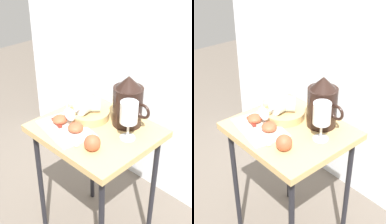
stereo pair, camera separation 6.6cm
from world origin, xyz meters
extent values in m
cube|color=white|center=(0.00, 0.53, 1.06)|extent=(2.40, 0.03, 2.12)
cube|color=tan|center=(0.00, 0.00, 0.65)|extent=(0.49, 0.43, 0.03)
cylinder|color=black|center=(-0.21, -0.18, 0.32)|extent=(0.02, 0.02, 0.64)
cylinder|color=black|center=(-0.21, 0.18, 0.32)|extent=(0.02, 0.02, 0.64)
cylinder|color=black|center=(0.21, 0.18, 0.32)|extent=(0.02, 0.02, 0.64)
cube|color=silver|center=(-0.09, -0.10, 0.67)|extent=(0.28, 0.21, 0.00)
cylinder|color=tan|center=(-0.09, 0.04, 0.68)|extent=(0.18, 0.18, 0.03)
cylinder|color=black|center=(0.07, 0.12, 0.75)|extent=(0.13, 0.13, 0.17)
cylinder|color=orange|center=(0.07, 0.12, 0.72)|extent=(0.12, 0.12, 0.10)
cone|color=black|center=(0.07, 0.12, 0.87)|extent=(0.11, 0.11, 0.05)
torus|color=black|center=(0.15, 0.12, 0.76)|extent=(0.07, 0.01, 0.07)
cylinder|color=silver|center=(0.14, 0.04, 0.67)|extent=(0.06, 0.06, 0.00)
cylinder|color=silver|center=(0.14, 0.04, 0.71)|extent=(0.01, 0.01, 0.07)
cylinder|color=silver|center=(0.14, 0.04, 0.79)|extent=(0.07, 0.07, 0.09)
cylinder|color=orange|center=(0.14, 0.04, 0.77)|extent=(0.06, 0.06, 0.05)
cylinder|color=silver|center=(-0.08, 0.05, 0.73)|extent=(0.11, 0.11, 0.07)
cylinder|color=silver|center=(-0.13, 0.00, 0.73)|extent=(0.05, 0.05, 0.01)
cylinder|color=silver|center=(-0.15, -0.03, 0.73)|extent=(0.05, 0.05, 0.06)
cylinder|color=silver|center=(-0.09, 0.02, 0.74)|extent=(0.08, 0.09, 0.07)
cylinder|color=silver|center=(-0.08, -0.05, 0.74)|extent=(0.02, 0.06, 0.01)
cylinder|color=silver|center=(-0.08, -0.08, 0.74)|extent=(0.06, 0.01, 0.06)
ellipsoid|color=#C15133|center=(-0.14, -0.09, 0.69)|extent=(0.07, 0.07, 0.04)
ellipsoid|color=#C15133|center=(-0.04, -0.08, 0.69)|extent=(0.07, 0.07, 0.04)
sphere|color=#C15133|center=(0.10, -0.12, 0.70)|extent=(0.07, 0.07, 0.07)
cube|color=silver|center=(-0.03, -0.13, 0.67)|extent=(0.15, 0.05, 0.00)
cube|color=maroon|center=(-0.14, -0.10, 0.68)|extent=(0.09, 0.03, 0.01)
camera|label=1|loc=(0.82, -0.82, 1.42)|focal=51.60mm
camera|label=2|loc=(0.86, -0.77, 1.42)|focal=51.60mm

